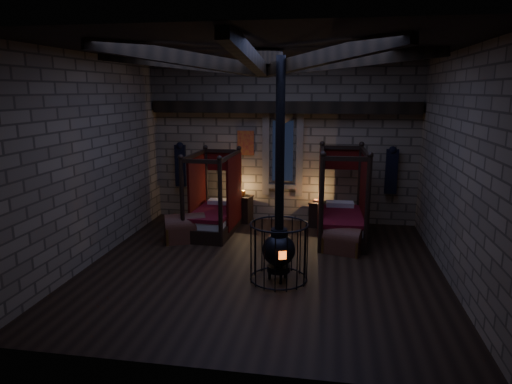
% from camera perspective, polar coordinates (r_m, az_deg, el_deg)
% --- Properties ---
extents(room, '(7.02, 7.02, 4.29)m').
position_cam_1_polar(room, '(8.70, 1.05, 14.37)').
color(room, black).
rests_on(room, ground).
extents(bed_left, '(1.07, 1.94, 1.98)m').
position_cam_1_polar(bed_left, '(11.38, -5.27, -2.66)').
color(bed_left, black).
rests_on(bed_left, ground).
extents(bed_right, '(1.14, 2.08, 2.13)m').
position_cam_1_polar(bed_right, '(11.03, 10.57, -3.12)').
color(bed_right, black).
rests_on(bed_right, ground).
extents(trunk_left, '(1.07, 0.90, 0.68)m').
position_cam_1_polar(trunk_left, '(10.86, -8.87, -4.56)').
color(trunk_left, '#5C2E1D').
rests_on(trunk_left, ground).
extents(trunk_right, '(0.91, 0.71, 0.59)m').
position_cam_1_polar(trunk_right, '(10.17, 10.75, -6.06)').
color(trunk_right, '#5C2E1D').
rests_on(trunk_right, ground).
extents(nightstand_left, '(0.53, 0.51, 0.87)m').
position_cam_1_polar(nightstand_left, '(12.26, -1.57, -2.08)').
color(nightstand_left, black).
rests_on(nightstand_left, ground).
extents(nightstand_right, '(0.45, 0.44, 0.72)m').
position_cam_1_polar(nightstand_right, '(11.94, 7.61, -2.75)').
color(nightstand_right, black).
rests_on(nightstand_right, ground).
extents(stove, '(1.08, 1.08, 4.05)m').
position_cam_1_polar(stove, '(8.46, 2.87, -6.90)').
color(stove, black).
rests_on(stove, ground).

